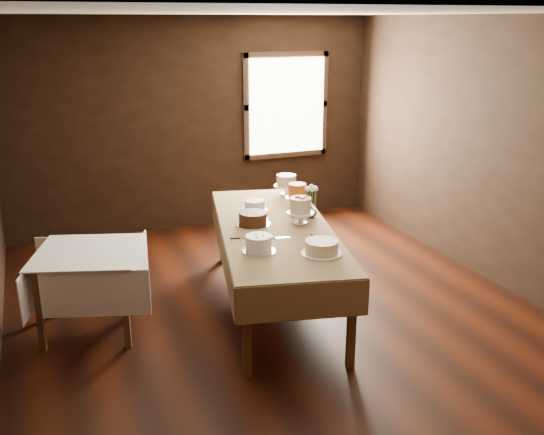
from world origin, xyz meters
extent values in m
cube|color=black|center=(0.00, 0.00, 0.00)|extent=(5.00, 6.00, 0.01)
cube|color=beige|center=(0.00, 0.00, 2.80)|extent=(5.00, 6.00, 0.01)
cube|color=black|center=(0.00, 3.00, 1.40)|extent=(5.00, 0.02, 2.80)
cube|color=black|center=(0.00, -3.00, 1.40)|extent=(5.00, 0.02, 2.80)
cube|color=black|center=(2.50, 0.00, 1.40)|extent=(0.02, 6.00, 2.80)
cube|color=#FFEABF|center=(1.30, 2.94, 1.60)|extent=(1.10, 0.05, 1.30)
cube|color=#4D311C|center=(-0.63, -0.86, 0.38)|extent=(0.08, 0.08, 0.76)
cube|color=#4D311C|center=(-0.08, 1.58, 0.38)|extent=(0.08, 0.08, 0.76)
cube|color=#4D311C|center=(0.20, -1.05, 0.38)|extent=(0.08, 0.08, 0.76)
cube|color=#4D311C|center=(0.75, 1.39, 0.38)|extent=(0.08, 0.08, 0.76)
cube|color=#4D311C|center=(0.06, 0.26, 0.80)|extent=(1.54, 2.78, 0.04)
cube|color=tan|center=(0.06, 0.26, 0.83)|extent=(1.61, 2.85, 0.01)
cube|color=#4D311C|center=(-2.15, 0.17, 0.36)|extent=(0.07, 0.07, 0.72)
cube|color=#4D311C|center=(-1.93, 0.87, 0.36)|extent=(0.07, 0.07, 0.72)
cube|color=#4D311C|center=(-1.45, -0.05, 0.36)|extent=(0.07, 0.07, 0.72)
cube|color=#4D311C|center=(-1.23, 0.65, 0.36)|extent=(0.07, 0.07, 0.72)
cube|color=#4D311C|center=(-1.69, 0.41, 0.74)|extent=(1.05, 1.05, 0.04)
cube|color=white|center=(-1.69, 0.41, 0.77)|extent=(1.15, 1.15, 0.01)
cylinder|color=white|center=(0.59, 1.25, 0.90)|extent=(0.28, 0.28, 0.13)
cylinder|color=beige|center=(0.59, 1.25, 1.02)|extent=(0.26, 0.26, 0.12)
cylinder|color=white|center=(0.05, 0.82, 0.84)|extent=(0.27, 0.27, 0.01)
cylinder|color=white|center=(0.05, 0.82, 0.89)|extent=(0.26, 0.26, 0.09)
cylinder|color=white|center=(0.49, 0.72, 0.90)|extent=(0.25, 0.25, 0.14)
cylinder|color=#C45B1C|center=(0.49, 0.72, 1.05)|extent=(0.26, 0.26, 0.15)
cylinder|color=silver|center=(-0.13, 0.38, 0.84)|extent=(0.33, 0.33, 0.01)
cylinder|color=#341B0A|center=(-0.13, 0.38, 0.90)|extent=(0.38, 0.38, 0.12)
cylinder|color=white|center=(0.32, 0.25, 0.90)|extent=(0.27, 0.27, 0.13)
cylinder|color=beige|center=(0.32, 0.25, 1.04)|extent=(0.29, 0.29, 0.15)
cylinder|color=silver|center=(-0.33, -0.32, 0.84)|extent=(0.29, 0.29, 0.01)
cylinder|color=white|center=(-0.33, -0.32, 0.91)|extent=(0.27, 0.27, 0.14)
cylinder|color=white|center=(0.15, -0.56, 0.84)|extent=(0.35, 0.35, 0.01)
cylinder|color=beige|center=(0.15, -0.56, 0.90)|extent=(0.29, 0.29, 0.11)
cube|color=silver|center=(0.01, -0.06, 0.84)|extent=(0.24, 0.07, 0.01)
cube|color=silver|center=(0.34, -0.24, 0.84)|extent=(0.12, 0.23, 0.01)
cube|color=silver|center=(0.07, 0.56, 0.84)|extent=(0.06, 0.24, 0.01)
cube|color=silver|center=(0.46, 0.53, 0.84)|extent=(0.22, 0.14, 0.01)
cube|color=silver|center=(-0.30, 0.03, 0.84)|extent=(0.24, 0.10, 0.01)
imported|color=#2D2823|center=(0.50, 0.39, 0.89)|extent=(0.17, 0.17, 0.12)
camera|label=1|loc=(-2.04, -4.97, 2.75)|focal=40.62mm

